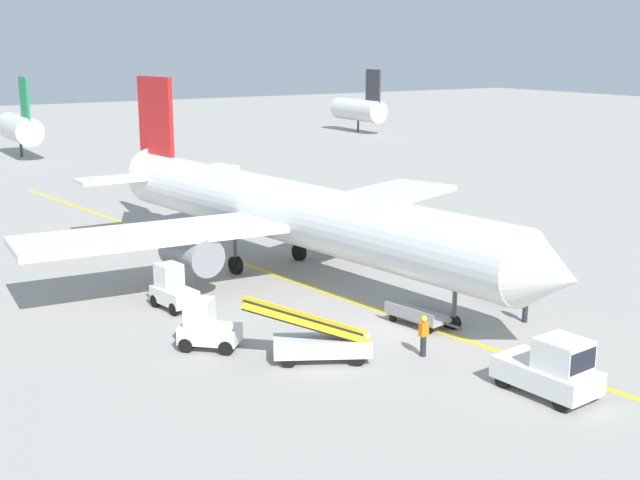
{
  "coord_description": "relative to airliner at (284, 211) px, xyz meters",
  "views": [
    {
      "loc": [
        -21.31,
        -27.13,
        12.08
      ],
      "look_at": [
        0.05,
        7.02,
        2.5
      ],
      "focal_mm": 46.21,
      "sensor_mm": 36.0,
      "label": 1
    }
  ],
  "objects": [
    {
      "name": "ground_crew_wing_walker",
      "position": [
        5.01,
        -12.92,
        -2.51
      ],
      "size": [
        0.36,
        0.24,
        1.7
      ],
      "color": "#26262D",
      "rests_on": "ground"
    },
    {
      "name": "baggage_cart_loaded",
      "position": [
        6.62,
        -9.82,
        -2.95
      ],
      "size": [
        1.74,
        3.8,
        0.94
      ],
      "color": "#A5A5A8",
      "rests_on": "ground"
    },
    {
      "name": "airliner",
      "position": [
        0.0,
        0.0,
        0.0
      ],
      "size": [
        28.32,
        35.29,
        10.1
      ],
      "color": "white",
      "rests_on": "ground"
    },
    {
      "name": "baggage_tug_near_wing",
      "position": [
        -8.42,
        -8.41,
        -2.49
      ],
      "size": [
        2.65,
        2.58,
        2.1
      ],
      "color": "silver",
      "rests_on": "ground"
    },
    {
      "name": "safety_cone_wingtip_left",
      "position": [
        7.44,
        -1.43,
        -3.2
      ],
      "size": [
        0.36,
        0.36,
        0.44
      ],
      "primitive_type": "cone",
      "color": "orange",
      "rests_on": "ground"
    },
    {
      "name": "ground_crew_marshaller",
      "position": [
        -1.48,
        -13.76,
        -2.51
      ],
      "size": [
        0.36,
        0.24,
        1.7
      ],
      "color": "#26262D",
      "rests_on": "ground"
    },
    {
      "name": "pushback_tug",
      "position": [
        -0.03,
        -19.07,
        -2.42
      ],
      "size": [
        2.25,
        3.77,
        2.2
      ],
      "color": "silver",
      "rests_on": "ground"
    },
    {
      "name": "safety_cone_nose_right",
      "position": [
        11.76,
        -2.76,
        -3.2
      ],
      "size": [
        0.36,
        0.36,
        0.44
      ],
      "primitive_type": "cone",
      "color": "orange",
      "rests_on": "ground"
    },
    {
      "name": "safety_cone_nose_left",
      "position": [
        11.21,
        -1.21,
        -3.2
      ],
      "size": [
        0.36,
        0.36,
        0.44
      ],
      "primitive_type": "cone",
      "color": "orange",
      "rests_on": "ground"
    },
    {
      "name": "ground_plane",
      "position": [
        0.02,
        -10.56,
        -3.42
      ],
      "size": [
        300.0,
        300.0,
        0.0
      ],
      "primitive_type": "plane",
      "color": "#9E9B93"
    },
    {
      "name": "taxi_line_yellow",
      "position": [
        0.08,
        -5.56,
        -3.41
      ],
      "size": [
        11.74,
        79.22,
        0.01
      ],
      "primitive_type": "cube",
      "rotation": [
        0.0,
        0.0,
        0.14
      ],
      "color": "yellow",
      "rests_on": "ground"
    },
    {
      "name": "distant_aircraft_mid_left",
      "position": [
        -1.22,
        56.48,
        -0.2
      ],
      "size": [
        3.0,
        10.1,
        8.8
      ],
      "color": "silver",
      "rests_on": "ground"
    },
    {
      "name": "baggage_cart_empty_trailing",
      "position": [
        0.79,
        -10.72,
        -2.95
      ],
      "size": [
        2.05,
        3.84,
        0.94
      ],
      "color": "#A5A5A8",
      "rests_on": "ground"
    },
    {
      "name": "belt_loader_forward_hold",
      "position": [
        -5.22,
        -11.93,
        -2.64
      ],
      "size": [
        4.99,
        3.48,
        2.59
      ],
      "color": "silver",
      "rests_on": "ground"
    },
    {
      "name": "baggage_tug_by_cargo_door",
      "position": [
        -7.55,
        -2.7,
        -2.49
      ],
      "size": [
        1.68,
        2.58,
        2.1
      ],
      "color": "silver",
      "rests_on": "ground"
    },
    {
      "name": "distant_aircraft_mid_right",
      "position": [
        45.51,
        58.75,
        -0.2
      ],
      "size": [
        3.0,
        10.1,
        8.8
      ],
      "color": "silver",
      "rests_on": "ground"
    }
  ]
}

